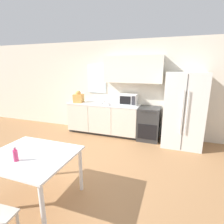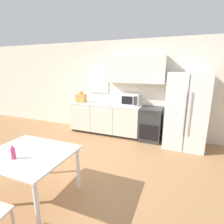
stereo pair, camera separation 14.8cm
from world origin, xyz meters
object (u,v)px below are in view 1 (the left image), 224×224
(drink_bottle, at_px, (16,155))
(oven_range, at_px, (149,124))
(microwave, at_px, (129,99))
(coffee_mug, at_px, (109,104))
(refrigerator, at_px, (183,110))
(dining_table, at_px, (31,160))

(drink_bottle, bearing_deg, oven_range, 66.94)
(drink_bottle, bearing_deg, microwave, 77.59)
(microwave, xyz_separation_m, coffee_mug, (-0.48, -0.30, -0.11))
(oven_range, distance_m, coffee_mug, 1.23)
(refrigerator, bearing_deg, dining_table, -126.82)
(oven_range, height_order, coffee_mug, coffee_mug)
(oven_range, relative_size, dining_table, 0.76)
(oven_range, height_order, drink_bottle, drink_bottle)
(oven_range, relative_size, refrigerator, 0.49)
(refrigerator, xyz_separation_m, microwave, (-1.45, 0.20, 0.15))
(microwave, bearing_deg, drink_bottle, -102.41)
(oven_range, bearing_deg, coffee_mug, -170.03)
(coffee_mug, xyz_separation_m, dining_table, (-0.18, -2.72, -0.29))
(oven_range, bearing_deg, microwave, 169.87)
(microwave, bearing_deg, refrigerator, -7.66)
(oven_range, relative_size, coffee_mug, 7.25)
(microwave, relative_size, dining_table, 0.41)
(drink_bottle, bearing_deg, refrigerator, 54.45)
(coffee_mug, height_order, dining_table, coffee_mug)
(oven_range, distance_m, refrigerator, 0.96)
(coffee_mug, bearing_deg, microwave, 32.05)
(oven_range, height_order, microwave, microwave)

